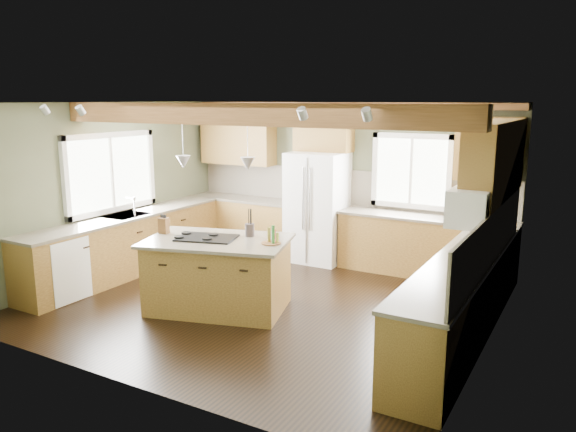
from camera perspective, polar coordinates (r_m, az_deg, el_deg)
The scene contains 37 objects.
floor at distance 7.54m, azimuth -2.34°, elevation -8.75°, with size 5.60×5.60×0.00m, color black.
ceiling at distance 7.06m, azimuth -2.52°, elevation 11.43°, with size 5.60×5.60×0.00m, color silver.
wall_back at distance 9.37m, azimuth 5.69°, elevation 3.50°, with size 5.60×5.60×0.00m, color #484E37.
wall_left at distance 8.97m, azimuth -17.82°, elevation 2.61°, with size 5.00×5.00×0.00m, color #484E37.
wall_right at distance 6.21m, azimuth 20.10°, elevation -1.44°, with size 5.00×5.00×0.00m, color #484E37.
ceiling_beam at distance 6.66m, azimuth -4.74°, elevation 10.26°, with size 5.55×0.26×0.26m, color #533317.
soffit_trim at distance 9.18m, azimuth 5.59°, elevation 11.10°, with size 5.55×0.20×0.10m, color #533317.
backsplash_back at distance 9.37m, azimuth 5.64°, elevation 2.94°, with size 5.58×0.03×0.58m, color brown.
backsplash_right at distance 6.28m, azimuth 19.99°, elevation -2.13°, with size 0.03×3.70×0.58m, color brown.
base_cab_back_left at distance 10.12m, azimuth -4.41°, elevation -0.81°, with size 2.02×0.60×0.88m, color brown.
counter_back_left at distance 10.03m, azimuth -4.45°, elevation 1.75°, with size 2.06×0.64×0.04m, color #453E32.
base_cab_back_right at distance 8.77m, azimuth 13.71°, elevation -3.10°, with size 2.62×0.60×0.88m, color brown.
counter_back_right at distance 8.67m, azimuth 13.86°, elevation -0.16°, with size 2.66×0.64×0.04m, color #453E32.
base_cab_left at distance 8.96m, azimuth -15.93°, elevation -2.91°, with size 0.60×3.70×0.88m, color brown.
counter_left at distance 8.85m, azimuth -16.10°, elevation -0.03°, with size 0.64×3.74×0.04m, color #453E32.
base_cab_right at distance 6.54m, azimuth 17.03°, elevation -8.42°, with size 0.60×3.70×0.88m, color brown.
counter_right at distance 6.40m, azimuth 17.28°, elevation -4.55°, with size 0.64×3.74×0.04m, color #453E32.
upper_cab_back_left at distance 10.12m, azimuth -5.10°, elevation 7.82°, with size 1.40×0.35×0.90m, color brown.
upper_cab_over_fridge at distance 9.25m, azimuth 3.63°, elevation 8.72°, with size 0.96×0.35×0.70m, color brown.
upper_cab_right at distance 7.01m, azimuth 20.32°, elevation 5.39°, with size 0.35×2.20×0.90m, color brown.
upper_cab_back_corner at distance 8.46m, azimuth 19.76°, elevation 6.41°, with size 0.90×0.35×0.90m, color brown.
window_left at distance 8.95m, azimuth -17.60°, elevation 4.23°, with size 0.04×1.60×1.05m, color white.
window_back at distance 8.92m, azimuth 12.46°, elevation 4.48°, with size 1.10×0.04×1.00m, color white.
sink at distance 8.85m, azimuth -16.10°, elevation 0.00°, with size 0.50×0.65×0.03m, color #262628.
faucet at distance 8.70m, azimuth -15.33°, elevation 0.82°, with size 0.02×0.02×0.28m, color #B2B2B7.
dishwasher at distance 8.13m, azimuth -22.40°, elevation -4.92°, with size 0.60×0.60×0.84m, color white.
oven at distance 5.37m, azimuth 13.77°, elevation -12.89°, with size 0.60×0.72×0.84m, color white.
microwave at distance 6.15m, azimuth 18.17°, elevation 0.95°, with size 0.40×0.70×0.38m, color white.
pendant_left at distance 7.08m, azimuth -10.57°, elevation 5.41°, with size 0.18×0.18×0.16m, color #B2B2B7.
pendant_right at distance 6.79m, azimuth -4.11°, elevation 5.32°, with size 0.18×0.18×0.16m, color #B2B2B7.
refrigerator at distance 9.22m, azimuth 2.98°, elevation 0.88°, with size 0.90×0.74×1.80m, color white.
island at distance 7.23m, azimuth -7.10°, elevation -6.04°, with size 1.66×1.02×0.88m, color brown.
island_top at distance 7.10m, azimuth -7.20°, elevation -2.50°, with size 1.77×1.13×0.04m, color #453E32.
cooktop at distance 7.14m, azimuth -8.25°, elevation -2.20°, with size 0.72×0.48×0.02m, color black.
knife_block at distance 7.50m, azimuth -12.51°, elevation -0.96°, with size 0.12×0.09×0.21m, color brown.
utensil_crock at distance 7.20m, azimuth -3.91°, elevation -1.42°, with size 0.12×0.12×0.16m, color #443B36.
bottle_tray at distance 6.80m, azimuth -1.72°, elevation -1.92°, with size 0.24×0.24×0.22m, color #592E1A, non-canonical shape.
Camera 1 is at (3.74, -5.99, 2.64)m, focal length 35.00 mm.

